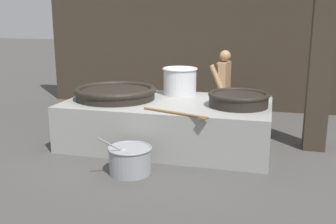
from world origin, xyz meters
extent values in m
plane|color=#474442|center=(0.00, 0.00, 0.00)|extent=(60.00, 60.00, 0.00)
cube|color=#382D23|center=(0.00, 3.19, 1.96)|extent=(8.05, 0.24, 3.92)
cube|color=#382D23|center=(2.54, 0.42, 1.96)|extent=(0.36, 0.36, 3.92)
cube|color=gray|center=(0.00, 0.00, 0.40)|extent=(3.59, 1.99, 0.80)
cylinder|color=black|center=(-0.97, -0.05, 0.88)|extent=(1.43, 1.43, 0.16)
torus|color=black|center=(-0.97, -0.05, 0.96)|extent=(1.48, 1.48, 0.11)
cylinder|color=black|center=(1.24, -0.09, 0.90)|extent=(0.98, 0.98, 0.20)
torus|color=black|center=(1.24, -0.09, 1.00)|extent=(1.02, 1.02, 0.08)
cylinder|color=silver|center=(0.06, 0.65, 1.05)|extent=(0.63, 0.63, 0.49)
torus|color=silver|center=(0.06, 0.65, 1.29)|extent=(0.67, 0.67, 0.04)
cylinder|color=brown|center=(0.34, -0.89, 0.82)|extent=(1.10, 0.41, 0.04)
cube|color=brown|center=(0.82, -1.06, 0.81)|extent=(0.15, 0.13, 0.02)
cylinder|color=#9E7551|center=(0.82, 1.23, 0.40)|extent=(0.12, 0.12, 0.79)
cylinder|color=#9E7551|center=(0.84, 1.40, 0.40)|extent=(0.12, 0.12, 0.79)
cube|color=#722D4C|center=(0.83, 1.31, 0.55)|extent=(0.22, 0.26, 0.52)
cube|color=#9E7551|center=(0.83, 1.31, 1.08)|extent=(0.21, 0.50, 0.58)
cylinder|color=#9E7551|center=(0.71, 1.09, 1.08)|extent=(0.33, 0.13, 0.54)
cylinder|color=#9E7551|center=(0.76, 1.56, 1.08)|extent=(0.33, 0.13, 0.54)
sphere|color=#9E7551|center=(0.83, 1.31, 1.50)|extent=(0.22, 0.22, 0.22)
cylinder|color=gray|center=(-0.19, -1.46, 0.19)|extent=(0.62, 0.62, 0.39)
torus|color=gray|center=(-0.19, -1.46, 0.39)|extent=(0.65, 0.65, 0.03)
cylinder|color=orange|center=(-0.19, -1.46, 0.28)|extent=(0.55, 0.55, 0.10)
cylinder|color=orange|center=(-0.23, -1.46, 0.34)|extent=(0.06, 0.05, 0.03)
cylinder|color=orange|center=(-0.08, -1.59, 0.35)|extent=(0.06, 0.05, 0.03)
cylinder|color=orange|center=(-0.19, -1.46, 0.34)|extent=(0.05, 0.04, 0.03)
cylinder|color=orange|center=(-0.09, -1.58, 0.35)|extent=(0.05, 0.06, 0.04)
cylinder|color=orange|center=(-0.26, -1.36, 0.35)|extent=(0.05, 0.05, 0.04)
cylinder|color=orange|center=(-0.19, -1.35, 0.34)|extent=(0.05, 0.04, 0.03)
cylinder|color=orange|center=(-0.23, -1.42, 0.34)|extent=(0.06, 0.06, 0.03)
cylinder|color=orange|center=(-0.30, -1.40, 0.35)|extent=(0.06, 0.06, 0.04)
cylinder|color=orange|center=(-0.30, -1.56, 0.34)|extent=(0.06, 0.06, 0.03)
cylinder|color=orange|center=(-0.10, -1.33, 0.35)|extent=(0.05, 0.06, 0.04)
cylinder|color=orange|center=(-0.28, -1.41, 0.34)|extent=(0.03, 0.05, 0.03)
sphere|color=gray|center=(-0.26, -1.55, 0.36)|extent=(0.11, 0.11, 0.11)
cylinder|color=gray|center=(-0.38, -1.71, 0.50)|extent=(0.28, 0.35, 0.31)
camera|label=1|loc=(1.75, -6.60, 2.26)|focal=42.00mm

